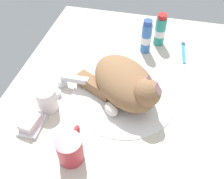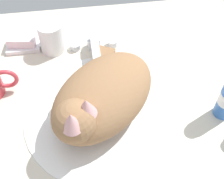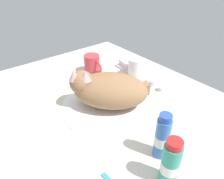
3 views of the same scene
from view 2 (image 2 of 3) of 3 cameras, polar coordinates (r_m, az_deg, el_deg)
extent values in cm
cube|color=beige|center=(71.01, -1.50, -5.21)|extent=(110.00, 82.50, 3.00)
cylinder|color=white|center=(69.52, -1.53, -4.37)|extent=(36.33, 36.33, 0.63)
cylinder|color=silver|center=(83.62, -3.44, 8.73)|extent=(3.60, 3.60, 3.11)
cube|color=silver|center=(78.24, -3.16, 7.73)|extent=(2.00, 9.93, 2.00)
cylinder|color=silver|center=(83.99, -6.92, 8.03)|extent=(2.80, 2.80, 1.80)
cylinder|color=silver|center=(84.44, 0.08, 8.73)|extent=(2.80, 2.80, 1.80)
ellipsoid|color=#936B47|center=(64.45, -1.64, -1.13)|extent=(30.78, 30.62, 12.04)
sphere|color=#936B47|center=(57.07, -7.05, -5.89)|extent=(12.19, 12.19, 8.62)
ellipsoid|color=white|center=(59.20, -5.76, -5.77)|extent=(7.32, 7.30, 4.74)
cone|color=#DB9E9E|center=(54.18, -4.86, -3.23)|extent=(5.48, 5.48, 3.88)
cone|color=#DB9E9E|center=(52.69, -7.63, -5.90)|extent=(5.48, 5.48, 3.88)
cube|color=#936B47|center=(74.24, -2.58, 3.31)|extent=(9.93, 14.48, 4.24)
ellipsoid|color=white|center=(69.28, -9.15, -2.45)|extent=(6.52, 6.49, 3.81)
torus|color=#C63842|center=(74.77, -19.27, 1.86)|extent=(5.77, 1.00, 5.77)
cylinder|color=white|center=(82.64, -11.28, 9.55)|extent=(6.49, 6.49, 8.40)
cube|color=white|center=(87.72, -16.25, 8.03)|extent=(9.00, 6.40, 1.20)
cube|color=silver|center=(86.53, -16.52, 8.94)|extent=(7.83, 5.50, 2.54)
camera|label=1|loc=(0.63, -81.28, 21.14)|focal=40.08mm
camera|label=3|loc=(0.54, 76.64, 0.01)|focal=33.72mm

